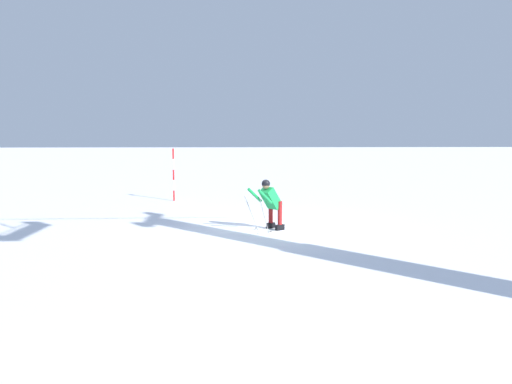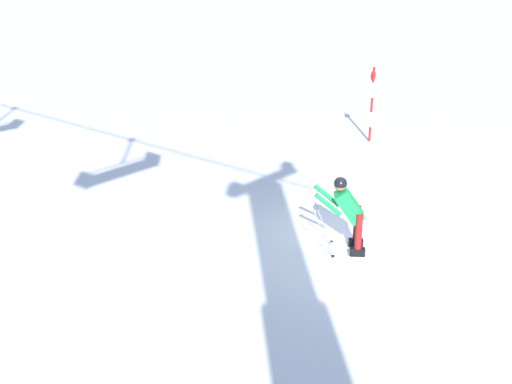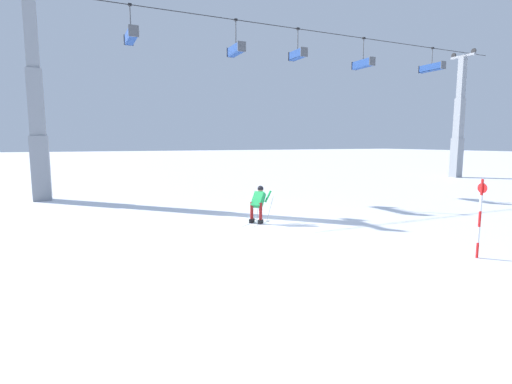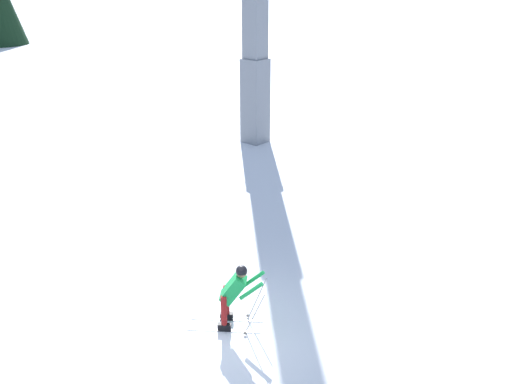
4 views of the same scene
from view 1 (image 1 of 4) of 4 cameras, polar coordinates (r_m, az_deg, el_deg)
ground_plane at (r=14.62m, az=1.12°, el=-4.18°), size 260.00×260.00×0.00m
skier_carving_main at (r=14.06m, az=1.68°, el=-1.02°), size 1.72×1.47×1.64m
trail_marker_pole at (r=21.01m, az=-9.65°, el=2.23°), size 0.07×0.28×2.23m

